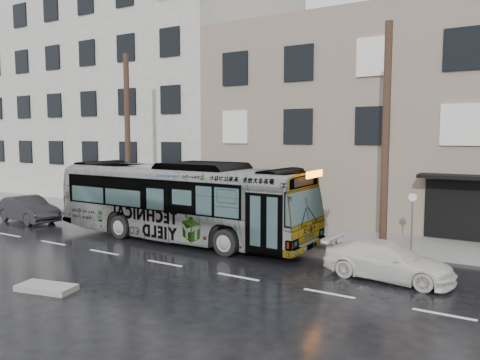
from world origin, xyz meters
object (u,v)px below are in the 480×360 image
(utility_pole_rear, at_px, (128,137))
(bus, at_px, (180,201))
(utility_pole_front, at_px, (386,138))
(white_sedan, at_px, (388,261))
(sign_post, at_px, (412,223))
(dark_sedan, at_px, (28,209))

(utility_pole_rear, height_order, bus, utility_pole_rear)
(utility_pole_front, relative_size, white_sedan, 2.14)
(sign_post, xyz_separation_m, white_sedan, (-0.07, -3.41, -0.74))
(utility_pole_front, distance_m, dark_sedan, 19.11)
(dark_sedan, bearing_deg, sign_post, -74.07)
(utility_pole_rear, height_order, white_sedan, utility_pole_rear)
(utility_pole_front, height_order, utility_pole_rear, same)
(utility_pole_rear, distance_m, sign_post, 15.46)
(bus, bearing_deg, utility_pole_front, -73.18)
(white_sedan, bearing_deg, utility_pole_front, 21.09)
(bus, relative_size, dark_sedan, 2.97)
(white_sedan, bearing_deg, sign_post, 3.10)
(sign_post, distance_m, white_sedan, 3.49)
(dark_sedan, bearing_deg, bus, -78.50)
(dark_sedan, bearing_deg, utility_pole_rear, -47.38)
(utility_pole_front, relative_size, bus, 0.70)
(sign_post, bearing_deg, dark_sedan, -170.63)
(utility_pole_front, height_order, dark_sedan, utility_pole_front)
(utility_pole_front, relative_size, dark_sedan, 2.09)
(white_sedan, distance_m, dark_sedan, 19.46)
(sign_post, height_order, bus, bus)
(sign_post, relative_size, bus, 0.19)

